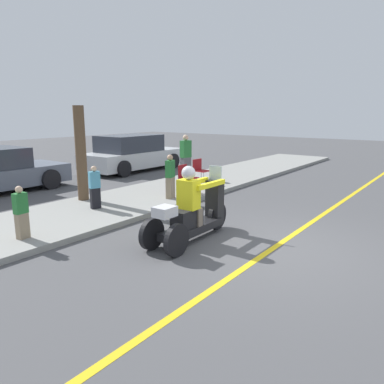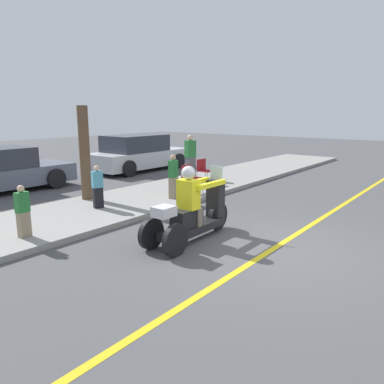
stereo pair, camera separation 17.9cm
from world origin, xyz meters
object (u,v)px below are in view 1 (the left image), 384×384
(motorcycle_trike, at_px, (192,214))
(spectator_with_child, at_px, (186,157))
(spectator_by_tree, at_px, (170,177))
(spectator_end_of_line, at_px, (95,188))
(parked_car_lot_far, at_px, (133,154))
(spectator_mid_group, at_px, (21,213))
(folding_chair_curbside, at_px, (186,176))
(tree_trunk, at_px, (81,154))
(folding_chair_set_back, at_px, (200,169))

(motorcycle_trike, distance_m, spectator_with_child, 6.30)
(spectator_by_tree, bearing_deg, motorcycle_trike, -132.80)
(spectator_end_of_line, relative_size, parked_car_lot_far, 0.23)
(spectator_mid_group, relative_size, folding_chair_curbside, 1.22)
(spectator_with_child, distance_m, spectator_by_tree, 3.20)
(spectator_mid_group, distance_m, tree_trunk, 3.28)
(spectator_end_of_line, xyz_separation_m, folding_chair_curbside, (2.75, -0.69, -0.00))
(spectator_mid_group, bearing_deg, tree_trunk, 32.39)
(spectator_end_of_line, bearing_deg, folding_chair_curbside, -14.02)
(motorcycle_trike, distance_m, spectator_mid_group, 3.17)
(spectator_end_of_line, height_order, folding_chair_set_back, spectator_end_of_line)
(folding_chair_set_back, height_order, parked_car_lot_far, parked_car_lot_far)
(spectator_mid_group, relative_size, spectator_end_of_line, 0.95)
(spectator_mid_group, distance_m, folding_chair_set_back, 6.37)
(spectator_with_child, height_order, parked_car_lot_far, spectator_with_child)
(spectator_with_child, relative_size, folding_chair_set_back, 1.88)
(motorcycle_trike, distance_m, spectator_by_tree, 3.17)
(spectator_mid_group, xyz_separation_m, spectator_with_child, (6.98, 1.51, 0.26))
(folding_chair_curbside, bearing_deg, spectator_mid_group, 179.96)
(spectator_mid_group, xyz_separation_m, folding_chair_curbside, (5.02, -0.00, 0.02))
(spectator_mid_group, distance_m, spectator_end_of_line, 2.37)
(motorcycle_trike, xyz_separation_m, spectator_by_tree, (2.15, 2.32, 0.17))
(motorcycle_trike, distance_m, folding_chair_curbside, 3.81)
(spectator_by_tree, height_order, tree_trunk, tree_trunk)
(folding_chair_curbside, relative_size, tree_trunk, 0.33)
(spectator_mid_group, height_order, spectator_by_tree, spectator_by_tree)
(motorcycle_trike, height_order, tree_trunk, tree_trunk)
(motorcycle_trike, relative_size, spectator_mid_group, 2.31)
(spectator_end_of_line, relative_size, folding_chair_curbside, 1.28)
(tree_trunk, bearing_deg, folding_chair_set_back, -19.02)
(parked_car_lot_far, distance_m, tree_trunk, 6.01)
(spectator_by_tree, height_order, folding_chair_curbside, spectator_by_tree)
(spectator_mid_group, relative_size, spectator_by_tree, 0.83)
(parked_car_lot_far, bearing_deg, motorcycle_trike, -127.77)
(spectator_end_of_line, height_order, tree_trunk, tree_trunk)
(motorcycle_trike, relative_size, parked_car_lot_far, 0.50)
(spectator_by_tree, height_order, folding_chair_set_back, spectator_by_tree)
(spectator_by_tree, distance_m, folding_chair_curbside, 0.81)
(spectator_by_tree, distance_m, folding_chair_set_back, 2.21)
(spectator_end_of_line, xyz_separation_m, parked_car_lot_far, (5.46, 4.23, 0.08))
(spectator_with_child, bearing_deg, spectator_mid_group, -167.79)
(spectator_mid_group, bearing_deg, folding_chair_curbside, -0.04)
(folding_chair_set_back, xyz_separation_m, tree_trunk, (-3.66, 1.26, 0.74))
(spectator_end_of_line, bearing_deg, spectator_with_child, 9.95)
(motorcycle_trike, relative_size, spectator_end_of_line, 2.19)
(spectator_end_of_line, relative_size, folding_chair_set_back, 1.28)
(spectator_by_tree, height_order, parked_car_lot_far, parked_car_lot_far)
(spectator_by_tree, xyz_separation_m, parked_car_lot_far, (3.52, 4.99, 0.01))
(tree_trunk, bearing_deg, motorcycle_trike, -98.74)
(spectator_mid_group, xyz_separation_m, spectator_end_of_line, (2.26, 0.68, 0.03))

